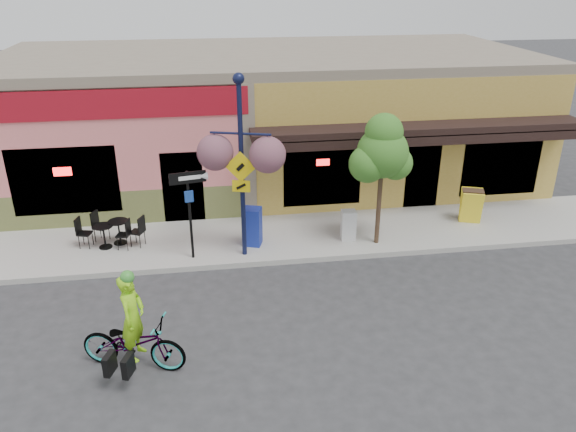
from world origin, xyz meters
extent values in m
plane|color=#2D2D30|center=(0.00, 0.00, 0.00)|extent=(90.00, 90.00, 0.00)
cube|color=#9E9B93|center=(0.00, 2.00, 0.07)|extent=(24.00, 3.00, 0.15)
cube|color=#A8A59E|center=(0.00, 0.55, 0.07)|extent=(24.00, 0.12, 0.15)
imported|color=maroon|center=(-3.86, -3.12, 0.55)|extent=(2.22, 1.34, 1.10)
imported|color=#8FDF17|center=(-3.81, -3.12, 0.89)|extent=(0.60, 0.75, 1.78)
camera|label=1|loc=(-2.22, -12.34, 7.21)|focal=35.00mm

